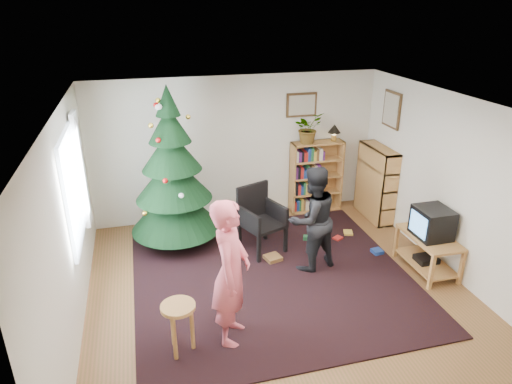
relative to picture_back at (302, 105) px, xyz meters
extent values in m
plane|color=brown|center=(-1.15, -2.48, -1.95)|extent=(5.00, 5.00, 0.00)
plane|color=white|center=(-1.15, -2.48, 0.55)|extent=(5.00, 5.00, 0.00)
cube|color=silver|center=(-1.15, 0.02, -0.70)|extent=(5.00, 0.02, 2.50)
cube|color=silver|center=(-1.15, -4.97, -0.70)|extent=(5.00, 0.02, 2.50)
cube|color=silver|center=(-3.65, -2.48, -0.70)|extent=(0.02, 5.00, 2.50)
cube|color=silver|center=(1.35, -2.48, -0.70)|extent=(0.02, 5.00, 2.50)
cube|color=black|center=(-1.15, -2.17, -1.94)|extent=(3.80, 3.60, 0.02)
cube|color=silver|center=(-3.62, -1.88, -0.45)|extent=(0.04, 1.20, 1.40)
cube|color=white|center=(-3.58, -1.18, -0.45)|extent=(0.06, 0.35, 1.60)
cube|color=#4C3319|center=(0.00, 0.00, 0.00)|extent=(0.55, 0.03, 0.42)
cube|color=beige|center=(0.00, 0.00, 0.00)|extent=(0.47, 0.01, 0.34)
cube|color=#4C3319|center=(1.33, -0.73, 0.00)|extent=(0.03, 0.50, 0.60)
cube|color=beige|center=(1.33, -0.73, 0.00)|extent=(0.01, 0.42, 0.52)
cylinder|color=#3F2816|center=(-2.34, -0.81, -1.81)|extent=(0.14, 0.14, 0.27)
cone|color=#103217|center=(-2.34, -0.81, -1.28)|extent=(1.40, 1.40, 0.79)
cone|color=#103217|center=(-2.34, -0.81, -0.81)|extent=(1.18, 1.18, 0.70)
cone|color=#103217|center=(-2.34, -0.81, -0.37)|extent=(0.90, 0.90, 0.62)
cone|color=#103217|center=(-2.34, -0.81, 0.02)|extent=(0.63, 0.63, 0.54)
cone|color=#103217|center=(-2.34, -0.81, 0.37)|extent=(0.36, 0.36, 0.45)
cube|color=#B78041|center=(0.28, -0.14, -1.30)|extent=(0.95, 0.30, 1.30)
cube|color=#B78041|center=(0.28, -0.14, -0.66)|extent=(0.95, 0.30, 0.03)
cube|color=#B78041|center=(1.19, -0.71, -1.30)|extent=(0.30, 0.95, 1.30)
cube|color=#B78041|center=(1.19, -0.71, -0.66)|extent=(0.30, 0.95, 0.03)
cube|color=#B78041|center=(1.07, -2.52, -1.42)|extent=(0.53, 0.95, 0.04)
cube|color=#B78041|center=(0.84, -2.97, -1.69)|extent=(0.05, 0.05, 0.51)
cube|color=#B78041|center=(1.30, -2.97, -1.69)|extent=(0.05, 0.05, 0.51)
cube|color=#B78041|center=(0.84, -2.08, -1.69)|extent=(0.05, 0.05, 0.51)
cube|color=#B78041|center=(1.30, -2.08, -1.69)|extent=(0.05, 0.05, 0.51)
cube|color=#B78041|center=(1.07, -2.52, -1.83)|extent=(0.49, 0.91, 0.03)
cube|color=black|center=(1.07, -2.52, -1.77)|extent=(0.30, 0.25, 0.08)
cube|color=black|center=(1.07, -2.52, -1.19)|extent=(0.44, 0.49, 0.43)
cube|color=#5195DC|center=(0.84, -2.52, -1.19)|extent=(0.01, 0.38, 0.31)
cube|color=black|center=(-1.09, -1.41, -1.48)|extent=(0.74, 0.74, 0.05)
cube|color=black|center=(-1.09, -1.15, -1.19)|extent=(0.55, 0.26, 0.57)
cube|color=black|center=(-1.34, -1.66, -1.72)|extent=(0.06, 0.06, 0.47)
cube|color=black|center=(-0.83, -1.66, -1.72)|extent=(0.06, 0.06, 0.47)
cube|color=black|center=(-1.34, -1.15, -1.72)|extent=(0.06, 0.06, 0.47)
cube|color=black|center=(-0.83, -1.15, -1.72)|extent=(0.06, 0.06, 0.47)
cylinder|color=#B78041|center=(-2.55, -3.31, -1.34)|extent=(0.38, 0.38, 0.04)
cylinder|color=#B78041|center=(-2.41, -3.31, -1.66)|extent=(0.05, 0.05, 0.59)
cylinder|color=#B78041|center=(-2.62, -3.19, -1.66)|extent=(0.05, 0.05, 0.59)
cylinder|color=#B78041|center=(-2.62, -3.43, -1.66)|extent=(0.05, 0.05, 0.59)
imported|color=#D15362|center=(-1.95, -3.21, -1.08)|extent=(0.62, 0.75, 1.75)
imported|color=black|center=(-0.53, -2.03, -1.17)|extent=(0.89, 0.77, 1.56)
imported|color=gray|center=(0.08, -0.14, -0.38)|extent=(0.62, 0.58, 0.54)
cylinder|color=#A57F33|center=(0.58, -0.14, -0.60)|extent=(0.09, 0.09, 0.09)
sphere|color=#FFD88C|center=(0.58, -0.14, -0.50)|extent=(0.09, 0.09, 0.09)
cone|color=black|center=(0.58, -0.14, -0.42)|extent=(0.23, 0.23, 0.15)
cube|color=#A51E19|center=(0.21, -1.38, -1.91)|extent=(0.20, 0.20, 0.08)
cube|color=navy|center=(0.61, -1.95, -1.91)|extent=(0.20, 0.20, 0.08)
cube|color=#1E592D|center=(-0.29, -1.27, -1.91)|extent=(0.20, 0.20, 0.08)
cube|color=gold|center=(0.45, -1.25, -1.91)|extent=(0.20, 0.20, 0.08)
cube|color=brown|center=(-1.01, -1.73, -1.91)|extent=(0.20, 0.20, 0.08)
camera|label=1|loc=(-2.76, -7.40, 1.69)|focal=32.00mm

